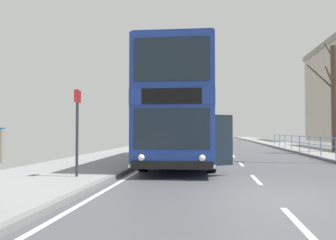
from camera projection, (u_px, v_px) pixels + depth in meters
ground at (239, 194)px, 7.72m from camera, size 15.80×140.00×0.20m
double_decker_bus_main at (182, 110)px, 15.20m from camera, size 3.48×10.48×4.57m
pedestrian_railing_far_kerb at (315, 142)px, 18.90m from camera, size 0.05×23.49×1.03m
bus_stop_sign_near at (77, 123)px, 9.92m from camera, size 0.08×0.44×2.54m
bare_tree_far_00 at (334, 96)px, 21.77m from camera, size 2.25×2.42×7.21m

